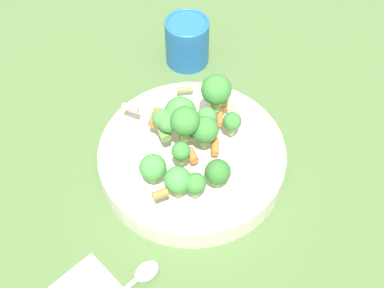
# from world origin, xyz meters

# --- Properties ---
(ground_plane) EXTENTS (3.00, 3.00, 0.00)m
(ground_plane) POSITION_xyz_m (0.00, 0.00, 0.00)
(ground_plane) COLOR #4C6B38
(bowl) EXTENTS (0.28, 0.28, 0.05)m
(bowl) POSITION_xyz_m (0.00, 0.00, 0.02)
(bowl) COLOR silver
(bowl) RESTS_ON ground_plane
(pasta_salad) EXTENTS (0.22, 0.21, 0.09)m
(pasta_salad) POSITION_xyz_m (-0.00, -0.00, 0.09)
(pasta_salad) COLOR #8CB766
(pasta_salad) RESTS_ON bowl
(cup) EXTENTS (0.08, 0.08, 0.09)m
(cup) POSITION_xyz_m (0.17, 0.17, 0.04)
(cup) COLOR #2366B2
(cup) RESTS_ON ground_plane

